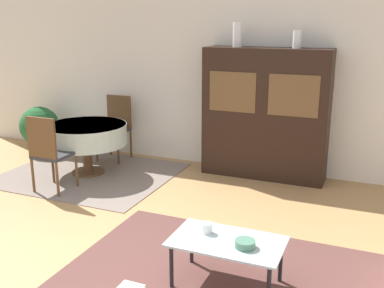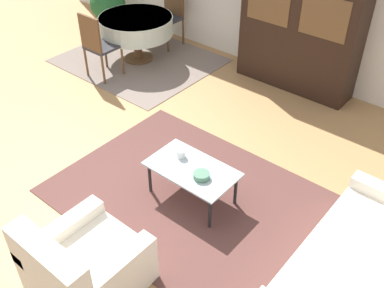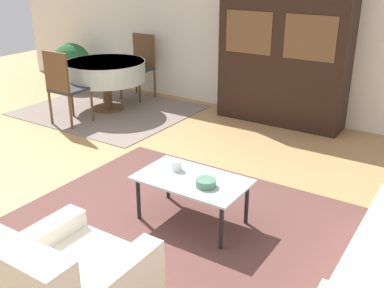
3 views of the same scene
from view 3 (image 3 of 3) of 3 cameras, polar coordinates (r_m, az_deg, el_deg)
The scene contains 12 objects.
ground_plane at distance 4.35m, azimuth -13.59°, elevation -8.31°, with size 14.00×14.00×0.00m, color tan.
wall_back at distance 6.80m, azimuth 8.47°, elevation 15.15°, with size 10.00×0.06×2.70m.
area_rug at distance 4.06m, azimuth 0.27°, elevation -9.91°, with size 3.04×2.19×0.01m.
dining_rug at distance 7.13m, azimuth -10.49°, elevation 4.26°, with size 2.45×2.08×0.01m.
coffee_table at distance 3.89m, azimuth 0.00°, elevation -4.98°, with size 0.97×0.57×0.42m.
display_cabinet at distance 6.40m, azimuth 11.50°, elevation 10.77°, with size 1.78×0.48×1.87m.
dining_table at distance 7.03m, azimuth -10.91°, elevation 9.04°, with size 1.21×1.21×0.75m.
dining_chair_near at distance 6.47m, azimuth -15.96°, elevation 7.36°, with size 0.44×0.44×1.04m.
dining_chair_far at distance 7.63m, azimuth -6.58°, elevation 10.25°, with size 0.44×0.44×1.04m.
cup at distance 4.01m, azimuth -2.02°, elevation -2.71°, with size 0.10×0.10×0.09m.
bowl at distance 3.74m, azimuth 1.77°, elevation -4.95°, with size 0.17×0.17×0.06m.
potted_plant at distance 8.50m, azimuth -15.00°, elevation 9.84°, with size 0.67×0.67×0.81m.
Camera 3 is at (2.83, -2.49, 2.17)m, focal length 42.00 mm.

